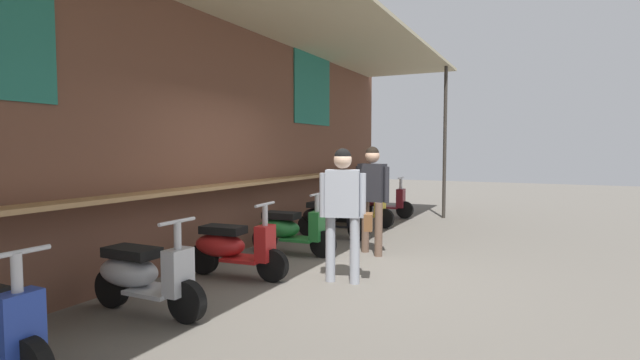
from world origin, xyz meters
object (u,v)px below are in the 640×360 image
(scooter_black, at_px, (329,217))
(scooter_maroon, at_px, (381,201))
(shopper_with_handbag, at_px, (344,202))
(scooter_red, at_px, (231,247))
(scooter_yellow, at_px, (358,208))
(scooter_silver, at_px, (141,275))
(shopper_browsing, at_px, (372,188))
(scooter_green, at_px, (288,229))

(scooter_black, distance_m, scooter_maroon, 2.96)
(scooter_black, distance_m, shopper_with_handbag, 2.96)
(scooter_red, relative_size, scooter_black, 1.00)
(scooter_yellow, relative_size, shopper_with_handbag, 0.86)
(scooter_silver, bearing_deg, scooter_red, 90.47)
(shopper_browsing, bearing_deg, scooter_red, -21.53)
(scooter_maroon, bearing_deg, shopper_browsing, -75.51)
(scooter_yellow, xyz_separation_m, scooter_maroon, (1.48, 0.00, 0.00))
(scooter_silver, xyz_separation_m, shopper_with_handbag, (1.87, -1.37, 0.60))
(scooter_yellow, relative_size, shopper_browsing, 0.84)
(scooter_red, bearing_deg, scooter_green, 85.58)
(scooter_green, height_order, scooter_yellow, same)
(scooter_red, relative_size, scooter_yellow, 1.00)
(shopper_with_handbag, height_order, shopper_browsing, shopper_browsing)
(scooter_silver, xyz_separation_m, scooter_green, (2.93, -0.00, 0.00))
(scooter_green, bearing_deg, scooter_silver, -92.95)
(scooter_black, relative_size, shopper_browsing, 0.84)
(scooter_red, bearing_deg, scooter_silver, -94.43)
(scooter_yellow, bearing_deg, scooter_silver, -87.84)
(scooter_black, relative_size, scooter_maroon, 1.00)
(scooter_black, bearing_deg, scooter_red, -91.21)
(scooter_silver, relative_size, shopper_browsing, 0.84)
(scooter_maroon, height_order, shopper_browsing, shopper_browsing)
(scooter_black, bearing_deg, scooter_maroon, 88.79)
(scooter_green, xyz_separation_m, scooter_maroon, (4.46, 0.00, 0.00))
(scooter_silver, bearing_deg, shopper_with_handbag, 54.23)
(scooter_silver, height_order, scooter_black, same)
(scooter_silver, bearing_deg, scooter_yellow, 90.48)
(scooter_green, distance_m, shopper_with_handbag, 1.83)
(scooter_green, bearing_deg, scooter_red, -92.94)
(scooter_yellow, bearing_deg, scooter_black, -87.84)
(scooter_green, bearing_deg, shopper_with_handbag, -40.43)
(scooter_silver, relative_size, scooter_black, 1.00)
(scooter_green, relative_size, shopper_with_handbag, 0.86)
(scooter_yellow, xyz_separation_m, shopper_browsing, (-2.41, -1.16, 0.64))
(shopper_browsing, bearing_deg, shopper_with_handbag, 15.83)
(scooter_black, bearing_deg, scooter_silver, -91.21)
(scooter_red, height_order, scooter_maroon, same)
(scooter_black, bearing_deg, shopper_with_handbag, -62.89)
(scooter_maroon, bearing_deg, scooter_silver, -92.06)
(scooter_red, xyz_separation_m, scooter_maroon, (5.91, 0.00, 0.00))
(scooter_silver, xyz_separation_m, scooter_yellow, (5.91, -0.00, 0.00))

